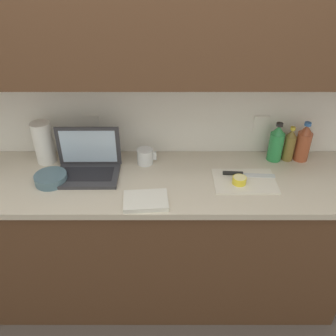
% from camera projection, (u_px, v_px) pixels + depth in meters
% --- Properties ---
extents(ground_plane, '(12.00, 12.00, 0.00)m').
position_uv_depth(ground_plane, '(147.00, 288.00, 2.44)').
color(ground_plane, '#564C47').
rests_on(ground_plane, ground).
extents(wall_back, '(5.20, 0.38, 2.60)m').
position_uv_depth(wall_back, '(138.00, 48.00, 1.78)').
color(wall_back, white).
rests_on(wall_back, ground_plane).
extents(counter_unit, '(2.39, 0.60, 0.91)m').
position_uv_depth(counter_unit, '(141.00, 238.00, 2.19)').
color(counter_unit, brown).
rests_on(counter_unit, ground_plane).
extents(laptop, '(0.35, 0.24, 0.25)m').
position_uv_depth(laptop, '(87.00, 164.00, 1.96)').
color(laptop, '#333338').
rests_on(laptop, counter_unit).
extents(cutting_board, '(0.33, 0.23, 0.01)m').
position_uv_depth(cutting_board, '(244.00, 181.00, 1.92)').
color(cutting_board, silver).
rests_on(cutting_board, counter_unit).
extents(knife, '(0.29, 0.05, 0.02)m').
position_uv_depth(knife, '(239.00, 174.00, 1.96)').
color(knife, silver).
rests_on(knife, cutting_board).
extents(lemon_half_cut, '(0.07, 0.07, 0.04)m').
position_uv_depth(lemon_half_cut, '(239.00, 180.00, 1.89)').
color(lemon_half_cut, yellow).
rests_on(lemon_half_cut, cutting_board).
extents(bottle_green_soda, '(0.08, 0.08, 0.24)m').
position_uv_depth(bottle_green_soda, '(276.00, 143.00, 2.06)').
color(bottle_green_soda, '#2D934C').
rests_on(bottle_green_soda, counter_unit).
extents(bottle_oil_tall, '(0.06, 0.06, 0.21)m').
position_uv_depth(bottle_oil_tall, '(289.00, 145.00, 2.07)').
color(bottle_oil_tall, olive).
rests_on(bottle_oil_tall, counter_unit).
extents(bottle_water_clear, '(0.08, 0.08, 0.24)m').
position_uv_depth(bottle_water_clear, '(303.00, 143.00, 2.06)').
color(bottle_water_clear, '#A34C2D').
rests_on(bottle_water_clear, counter_unit).
extents(measuring_cup, '(0.11, 0.09, 0.09)m').
position_uv_depth(measuring_cup, '(145.00, 156.00, 2.06)').
color(measuring_cup, silver).
rests_on(measuring_cup, counter_unit).
extents(bowl_white, '(0.17, 0.17, 0.05)m').
position_uv_depth(bowl_white, '(50.00, 179.00, 1.90)').
color(bowl_white, slate).
rests_on(bowl_white, counter_unit).
extents(paper_towel_roll, '(0.11, 0.11, 0.25)m').
position_uv_depth(paper_towel_roll, '(43.00, 143.00, 2.03)').
color(paper_towel_roll, white).
rests_on(paper_towel_roll, counter_unit).
extents(dish_towel, '(0.23, 0.18, 0.02)m').
position_uv_depth(dish_towel, '(145.00, 201.00, 1.77)').
color(dish_towel, silver).
rests_on(dish_towel, counter_unit).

